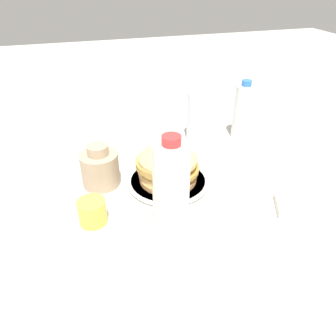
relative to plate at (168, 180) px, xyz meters
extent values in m
plane|color=#BCB7AD|center=(0.00, 0.00, -0.01)|extent=(4.00, 4.00, 0.00)
cylinder|color=white|center=(0.00, 0.00, 0.00)|extent=(0.21, 0.21, 0.01)
cylinder|color=white|center=(0.00, 0.00, 0.00)|extent=(0.22, 0.22, 0.01)
cylinder|color=tan|center=(0.00, -0.01, 0.01)|extent=(0.16, 0.16, 0.01)
cylinder|color=#DBAD72|center=(-0.01, 0.01, 0.03)|extent=(0.16, 0.16, 0.02)
cylinder|color=#B08538|center=(0.00, 0.00, 0.04)|extent=(0.16, 0.16, 0.01)
cylinder|color=#BD9145|center=(-0.01, 0.01, 0.06)|extent=(0.16, 0.16, 0.02)
cylinder|color=#DAB869|center=(0.00, 0.00, 0.07)|extent=(0.16, 0.16, 0.01)
cylinder|color=yellow|center=(-0.21, -0.10, 0.02)|extent=(0.07, 0.07, 0.06)
cylinder|color=tan|center=(-0.18, 0.05, 0.04)|extent=(0.10, 0.10, 0.09)
cylinder|color=tan|center=(-0.18, 0.05, 0.10)|extent=(0.06, 0.06, 0.03)
cylinder|color=silver|center=(0.18, 0.22, 0.08)|extent=(0.08, 0.08, 0.17)
cylinder|color=white|center=(0.18, 0.22, 0.17)|extent=(0.04, 0.04, 0.02)
cylinder|color=silver|center=(-0.06, -0.21, 0.11)|extent=(0.07, 0.07, 0.23)
cylinder|color=red|center=(-0.06, -0.21, 0.24)|extent=(0.04, 0.04, 0.02)
cylinder|color=silver|center=(0.32, 0.19, 0.08)|extent=(0.06, 0.06, 0.18)
cylinder|color=blue|center=(0.32, 0.19, 0.19)|extent=(0.03, 0.03, 0.02)
cube|color=white|center=(0.30, -0.22, 0.00)|extent=(0.18, 0.15, 0.02)
camera|label=1|loc=(-0.22, -0.71, 0.51)|focal=35.00mm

